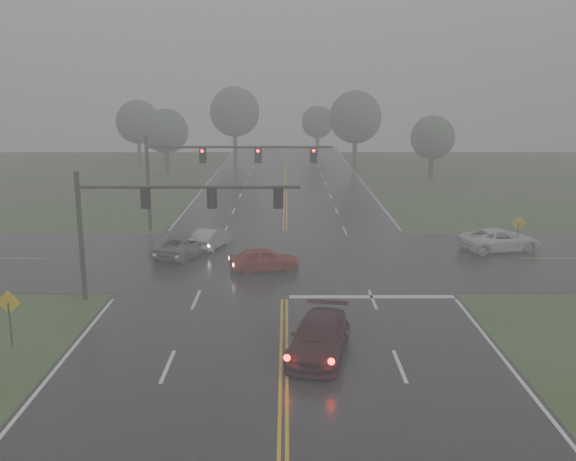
{
  "coord_description": "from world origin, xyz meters",
  "views": [
    {
      "loc": [
        0.11,
        -17.08,
        10.59
      ],
      "look_at": [
        0.19,
        16.0,
        3.18
      ],
      "focal_mm": 40.0,
      "sensor_mm": 36.0,
      "label": 1
    }
  ],
  "objects_px": {
    "signal_gantry_near": "(147,211)",
    "signal_gantry_far": "(206,164)",
    "sedan_maroon": "(319,355)",
    "car_grey": "(184,256)",
    "sedan_red": "(264,271)",
    "pickup_white": "(499,251)",
    "sedan_silver": "(211,248)"
  },
  "relations": [
    {
      "from": "sedan_maroon",
      "to": "signal_gantry_far",
      "type": "distance_m",
      "value": 24.86
    },
    {
      "from": "sedan_maroon",
      "to": "car_grey",
      "type": "bearing_deg",
      "value": 128.58
    },
    {
      "from": "car_grey",
      "to": "sedan_maroon",
      "type": "bearing_deg",
      "value": 133.89
    },
    {
      "from": "signal_gantry_near",
      "to": "signal_gantry_far",
      "type": "distance_m",
      "value": 16.16
    },
    {
      "from": "car_grey",
      "to": "signal_gantry_far",
      "type": "distance_m",
      "value": 9.19
    },
    {
      "from": "pickup_white",
      "to": "signal_gantry_near",
      "type": "height_order",
      "value": "signal_gantry_near"
    },
    {
      "from": "car_grey",
      "to": "pickup_white",
      "type": "height_order",
      "value": "pickup_white"
    },
    {
      "from": "sedan_red",
      "to": "pickup_white",
      "type": "distance_m",
      "value": 16.1
    },
    {
      "from": "sedan_red",
      "to": "sedan_silver",
      "type": "height_order",
      "value": "sedan_red"
    },
    {
      "from": "car_grey",
      "to": "pickup_white",
      "type": "bearing_deg",
      "value": -159.39
    },
    {
      "from": "car_grey",
      "to": "signal_gantry_near",
      "type": "distance_m",
      "value": 9.64
    },
    {
      "from": "signal_gantry_far",
      "to": "sedan_red",
      "type": "bearing_deg",
      "value": -67.08
    },
    {
      "from": "pickup_white",
      "to": "signal_gantry_near",
      "type": "relative_size",
      "value": 0.48
    },
    {
      "from": "sedan_maroon",
      "to": "pickup_white",
      "type": "distance_m",
      "value": 21.18
    },
    {
      "from": "sedan_maroon",
      "to": "car_grey",
      "type": "distance_m",
      "value": 17.47
    },
    {
      "from": "sedan_silver",
      "to": "pickup_white",
      "type": "height_order",
      "value": "pickup_white"
    },
    {
      "from": "car_grey",
      "to": "signal_gantry_far",
      "type": "relative_size",
      "value": 0.36
    },
    {
      "from": "sedan_red",
      "to": "pickup_white",
      "type": "bearing_deg",
      "value": -86.69
    },
    {
      "from": "pickup_white",
      "to": "signal_gantry_near",
      "type": "bearing_deg",
      "value": 101.31
    },
    {
      "from": "car_grey",
      "to": "pickup_white",
      "type": "distance_m",
      "value": 20.73
    },
    {
      "from": "signal_gantry_near",
      "to": "sedan_red",
      "type": "bearing_deg",
      "value": 42.27
    },
    {
      "from": "sedan_silver",
      "to": "pickup_white",
      "type": "distance_m",
      "value": 19.18
    },
    {
      "from": "sedan_maroon",
      "to": "car_grey",
      "type": "relative_size",
      "value": 1.04
    },
    {
      "from": "sedan_maroon",
      "to": "sedan_red",
      "type": "relative_size",
      "value": 1.26
    },
    {
      "from": "car_grey",
      "to": "pickup_white",
      "type": "relative_size",
      "value": 0.95
    },
    {
      "from": "sedan_silver",
      "to": "signal_gantry_far",
      "type": "distance_m",
      "value": 7.58
    },
    {
      "from": "car_grey",
      "to": "signal_gantry_far",
      "type": "xyz_separation_m",
      "value": [
        0.63,
        7.65,
        5.04
      ]
    },
    {
      "from": "sedan_red",
      "to": "sedan_maroon",
      "type": "bearing_deg",
      "value": 178.51
    },
    {
      "from": "sedan_red",
      "to": "signal_gantry_far",
      "type": "relative_size",
      "value": 0.3
    },
    {
      "from": "sedan_red",
      "to": "signal_gantry_near",
      "type": "bearing_deg",
      "value": 118.62
    },
    {
      "from": "pickup_white",
      "to": "sedan_maroon",
      "type": "bearing_deg",
      "value": 129.23
    },
    {
      "from": "signal_gantry_far",
      "to": "sedan_maroon",
      "type": "bearing_deg",
      "value": -72.57
    }
  ]
}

